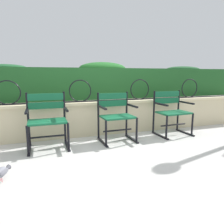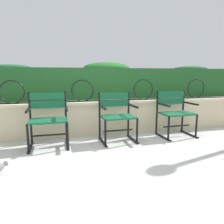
% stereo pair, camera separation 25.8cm
% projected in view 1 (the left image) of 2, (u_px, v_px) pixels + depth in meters
% --- Properties ---
extents(ground_plane, '(60.00, 60.00, 0.00)m').
position_uv_depth(ground_plane, '(113.00, 145.00, 3.48)').
color(ground_plane, '#B7B5AF').
extents(stone_wall, '(7.20, 0.41, 0.66)m').
position_uv_depth(stone_wall, '(101.00, 117.00, 4.15)').
color(stone_wall, beige).
rests_on(stone_wall, ground).
extents(iron_arch_fence, '(6.67, 0.02, 0.42)m').
position_uv_depth(iron_arch_fence, '(84.00, 93.00, 3.88)').
color(iron_arch_fence, black).
rests_on(iron_arch_fence, stone_wall).
extents(hedge_row, '(7.06, 0.65, 0.78)m').
position_uv_depth(hedge_row, '(96.00, 82.00, 4.50)').
color(hedge_row, '#1E5123').
rests_on(hedge_row, stone_wall).
extents(park_chair_left, '(0.63, 0.52, 0.88)m').
position_uv_depth(park_chair_left, '(47.00, 119.00, 3.30)').
color(park_chair_left, '#145B38').
rests_on(park_chair_left, ground).
extents(park_chair_centre, '(0.61, 0.54, 0.85)m').
position_uv_depth(park_chair_centre, '(116.00, 115.00, 3.67)').
color(park_chair_centre, '#145B38').
rests_on(park_chair_centre, ground).
extents(park_chair_right, '(0.66, 0.55, 0.85)m').
position_uv_depth(park_chair_right, '(171.00, 111.00, 4.07)').
color(park_chair_right, '#145B38').
rests_on(park_chair_right, ground).
extents(pigeon_far_side, '(0.18, 0.28, 0.22)m').
position_uv_depth(pigeon_far_side, '(1.00, 172.00, 2.27)').
color(pigeon_far_side, slate).
rests_on(pigeon_far_side, ground).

